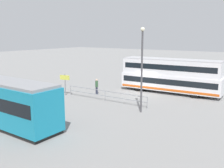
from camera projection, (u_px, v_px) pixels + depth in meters
name	position (u px, v px, depth m)	size (l,w,h in m)	color
ground_plane	(142.00, 94.00, 29.49)	(160.00, 160.00, 0.00)	gray
double_decker_bus	(170.00, 76.00, 29.56)	(11.52, 3.15, 3.93)	white
pedestrian_near_railing	(97.00, 85.00, 28.93)	(0.41, 0.41, 1.77)	#33384C
pedestrian_railing	(105.00, 94.00, 26.04)	(9.56, 0.12, 1.08)	gray
info_sign	(65.00, 81.00, 28.33)	(1.19, 0.27, 2.37)	slate
street_lamp	(142.00, 64.00, 21.67)	(0.36, 0.36, 7.25)	#4C4C51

